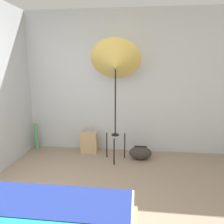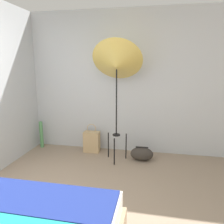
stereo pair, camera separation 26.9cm
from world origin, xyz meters
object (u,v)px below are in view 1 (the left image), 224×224
(paper_roll, at_px, (36,136))
(photo_umbrella, at_px, (115,64))
(duffel_bag, at_px, (140,153))
(tote_bag, at_px, (89,142))

(paper_roll, bearing_deg, photo_umbrella, -11.21)
(duffel_bag, bearing_deg, photo_umbrella, -170.92)
(photo_umbrella, bearing_deg, paper_roll, 168.79)
(tote_bag, height_order, paper_roll, tote_bag)
(photo_umbrella, height_order, duffel_bag, photo_umbrella)
(duffel_bag, bearing_deg, tote_bag, 167.88)
(photo_umbrella, bearing_deg, tote_bag, 152.16)
(photo_umbrella, xyz_separation_m, tote_bag, (-0.52, 0.28, -1.44))
(paper_roll, bearing_deg, duffel_bag, -6.88)
(photo_umbrella, relative_size, tote_bag, 3.69)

